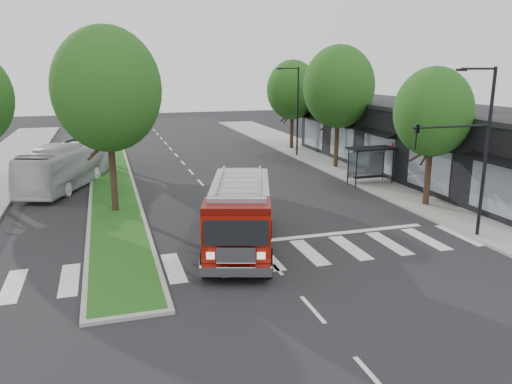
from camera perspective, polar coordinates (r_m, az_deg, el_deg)
ground at (r=24.37m, az=-1.01°, el=-5.00°), size 140.00×140.00×0.00m
sidewalk_right at (r=38.08m, az=13.05°, el=1.74°), size 5.00×80.00×0.15m
median at (r=40.91m, az=-16.25°, el=2.38°), size 3.00×50.00×0.15m
storefront_row at (r=40.10m, az=18.85°, el=5.48°), size 8.00×30.00×5.00m
bus_shelter at (r=35.50m, az=12.88°, el=4.10°), size 3.20×1.60×2.61m
tree_right_near at (r=30.12m, az=19.58°, el=8.59°), size 4.40×4.40×8.05m
tree_right_mid at (r=40.34m, az=9.43°, el=11.78°), size 5.60×5.60×9.72m
tree_right_far at (r=49.52m, az=4.18°, el=11.55°), size 5.00×5.00×8.73m
tree_median_near at (r=28.17m, az=-16.65°, el=11.16°), size 5.80×5.80×10.16m
tree_median_far at (r=42.17m, az=-16.91°, el=11.46°), size 5.60×5.60×9.72m
streetlight_right_near at (r=24.76m, az=23.40°, el=5.27°), size 4.08×0.22×8.00m
streetlight_right_far at (r=45.46m, az=4.61°, el=9.61°), size 2.11×0.20×8.00m
fire_engine at (r=22.54m, az=-1.86°, el=-2.60°), size 5.20×9.37×3.12m
city_bus at (r=36.42m, az=-20.73°, el=2.90°), size 6.09×10.87×2.97m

